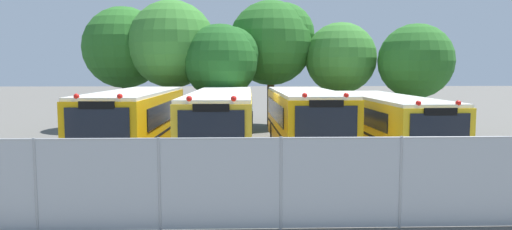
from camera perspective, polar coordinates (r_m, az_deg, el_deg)
ground_plane at (r=20.15m, az=0.86°, el=-4.53°), size 160.00×160.00×0.00m
school_bus_0 at (r=20.15m, az=-14.18°, el=-0.54°), size 2.77×9.96×2.76m
school_bus_1 at (r=19.76m, az=-4.11°, el=-0.56°), size 2.70×11.24×2.72m
school_bus_2 at (r=20.25m, az=5.94°, el=-0.40°), size 2.69×9.29×2.74m
school_bus_3 at (r=20.97m, az=15.43°, el=-0.67°), size 2.69×10.36×2.52m
tree_0 at (r=29.59m, az=-15.68°, el=7.72°), size 4.83×4.83×7.22m
tree_1 at (r=27.92m, az=-10.11°, el=8.25°), size 4.99×4.99×7.44m
tree_2 at (r=26.62m, az=-3.93°, el=6.68°), size 4.20×4.14×6.02m
tree_3 at (r=29.34m, az=2.22°, el=8.89°), size 5.24×5.15×7.68m
tree_4 at (r=29.01m, az=9.88°, el=6.60°), size 4.23×4.23×6.30m
tree_5 at (r=28.34m, az=18.79°, el=6.31°), size 4.22×4.22×6.08m
chainlink_fence at (r=10.49m, az=3.00°, el=-7.99°), size 15.91×0.07×2.05m
traffic_cone at (r=11.41m, az=8.69°, el=-10.65°), size 0.52×0.52×0.69m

